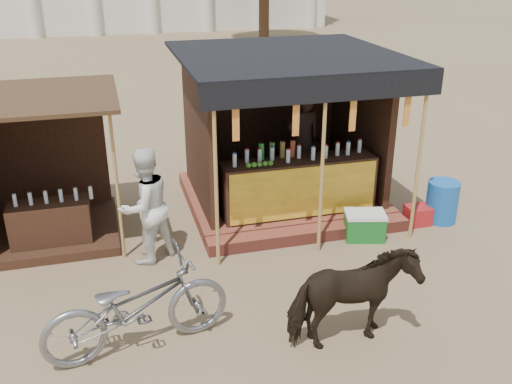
{
  "coord_description": "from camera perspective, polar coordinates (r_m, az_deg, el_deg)",
  "views": [
    {
      "loc": [
        -2.02,
        -5.76,
        4.41
      ],
      "look_at": [
        0.0,
        1.6,
        1.1
      ],
      "focal_mm": 40.0,
      "sensor_mm": 36.0,
      "label": 1
    }
  ],
  "objects": [
    {
      "name": "cow",
      "position": [
        6.83,
        9.59,
        -10.53
      ],
      "size": [
        1.54,
        0.79,
        1.26
      ],
      "primitive_type": "imported",
      "rotation": [
        0.0,
        0.0,
        1.64
      ],
      "color": "black",
      "rests_on": "ground"
    },
    {
      "name": "ground",
      "position": [
        7.53,
        3.3,
        -12.45
      ],
      "size": [
        120.0,
        120.0,
        0.0
      ],
      "primitive_type": "plane",
      "color": "#846B4C",
      "rests_on": "ground"
    },
    {
      "name": "secondary_stall",
      "position": [
        9.74,
        -20.98,
        0.39
      ],
      "size": [
        2.4,
        2.4,
        2.38
      ],
      "color": "#3C2216",
      "rests_on": "ground"
    },
    {
      "name": "main_stall",
      "position": [
        10.2,
        2.97,
        4.06
      ],
      "size": [
        3.6,
        3.61,
        2.78
      ],
      "color": "brown",
      "rests_on": "ground"
    },
    {
      "name": "blue_barrel",
      "position": [
        10.31,
        18.11,
        -0.9
      ],
      "size": [
        0.63,
        0.63,
        0.72
      ],
      "primitive_type": "cylinder",
      "rotation": [
        0.0,
        0.0,
        -0.18
      ],
      "color": "#1758AC",
      "rests_on": "ground"
    },
    {
      "name": "motorbike",
      "position": [
        6.85,
        -11.84,
        -11.13
      ],
      "size": [
        2.31,
        1.16,
        1.16
      ],
      "primitive_type": "imported",
      "rotation": [
        0.0,
        0.0,
        1.75
      ],
      "color": "gray",
      "rests_on": "ground"
    },
    {
      "name": "red_crate",
      "position": [
        10.17,
        15.87,
        -2.23
      ],
      "size": [
        0.39,
        0.36,
        0.31
      ],
      "primitive_type": "cube",
      "rotation": [
        0.0,
        0.0,
        -0.0
      ],
      "color": "#A41B1C",
      "rests_on": "ground"
    },
    {
      "name": "bystander",
      "position": [
        8.53,
        -11.04,
        -1.39
      ],
      "size": [
        1.09,
        1.03,
        1.78
      ],
      "primitive_type": "imported",
      "rotation": [
        0.0,
        0.0,
        3.7
      ],
      "color": "white",
      "rests_on": "ground"
    },
    {
      "name": "cooler",
      "position": [
        9.43,
        10.79,
        -3.29
      ],
      "size": [
        0.73,
        0.59,
        0.46
      ],
      "color": "#176B22",
      "rests_on": "ground"
    }
  ]
}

